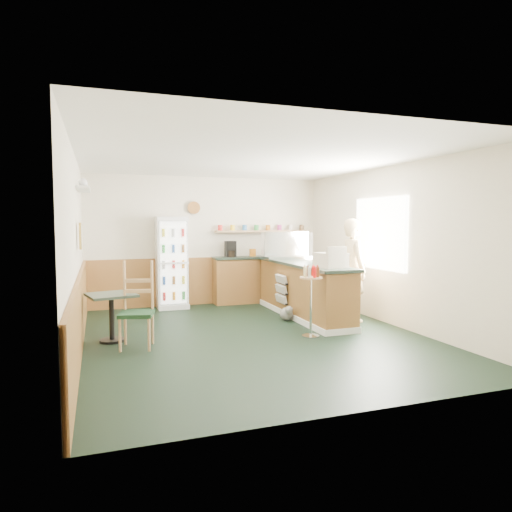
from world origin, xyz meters
name	(u,v)px	position (x,y,z in m)	size (l,w,h in m)	color
ground	(253,336)	(0.00, 0.00, 0.00)	(6.00, 6.00, 0.00)	black
room_envelope	(225,236)	(-0.23, 0.73, 1.52)	(5.04, 6.02, 2.72)	beige
service_counter	(303,292)	(1.35, 1.07, 0.46)	(0.68, 3.01, 1.01)	brown
back_counter	(263,277)	(1.19, 2.80, 0.55)	(2.24, 0.42, 1.69)	brown
drinks_fridge	(172,263)	(-0.80, 2.74, 0.93)	(0.61, 0.53, 1.86)	silver
display_case	(287,246)	(1.35, 1.86, 1.28)	(0.95, 0.49, 0.54)	silver
cash_register	(331,260)	(1.35, 0.03, 1.13)	(0.42, 0.44, 0.24)	beige
shopkeeper	(354,270)	(2.05, 0.48, 0.90)	(0.60, 0.43, 1.81)	tan
condiment_stand	(311,290)	(0.83, -0.33, 0.72)	(0.34, 0.34, 1.07)	silver
newspaper_rack	(281,290)	(0.99, 1.27, 0.50)	(0.09, 0.46, 0.54)	black
cafe_table	(112,308)	(-2.05, 0.37, 0.50)	(0.77, 0.77, 0.71)	black
cafe_chair	(136,302)	(-1.73, -0.01, 0.63)	(0.54, 0.54, 1.20)	#15311B
dog_doorstop	(287,313)	(0.92, 0.83, 0.13)	(0.23, 0.30, 0.28)	gray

